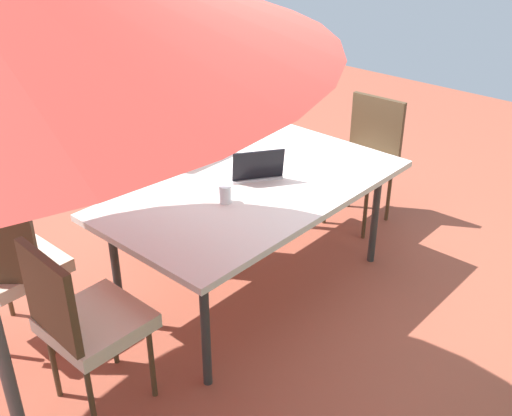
{
  "coord_description": "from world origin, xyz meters",
  "views": [
    {
      "loc": [
        2.51,
        2.25,
        2.45
      ],
      "look_at": [
        0.0,
        0.0,
        0.62
      ],
      "focal_mm": 43.2,
      "sensor_mm": 36.0,
      "label": 1
    }
  ],
  "objects": [
    {
      "name": "cup",
      "position": [
        0.28,
        0.01,
        0.83
      ],
      "size": [
        0.07,
        0.07,
        0.11
      ],
      "primitive_type": "cylinder",
      "color": "white",
      "rests_on": "dining_table"
    },
    {
      "name": "chair_west",
      "position": [
        -1.29,
        -0.03,
        0.55
      ],
      "size": [
        0.47,
        0.46,
        0.98
      ],
      "rotation": [
        0.0,
        0.0,
        1.61
      ],
      "color": "beige",
      "rests_on": "ground_plane"
    },
    {
      "name": "chair_southeast",
      "position": [
        1.29,
        -0.67,
        0.55
      ],
      "size": [
        0.59,
        0.59,
        0.98
      ],
      "rotation": [
        0.0,
        0.0,
        5.44
      ],
      "color": "beige",
      "rests_on": "ground_plane"
    },
    {
      "name": "dining_table",
      "position": [
        0.0,
        0.0,
        0.73
      ],
      "size": [
        1.93,
        1.06,
        0.78
      ],
      "color": "silver",
      "rests_on": "ground_plane"
    },
    {
      "name": "ground_plane",
      "position": [
        0.0,
        0.0,
        -0.01
      ],
      "size": [
        10.0,
        10.0,
        0.02
      ],
      "primitive_type": "cube",
      "color": "#9E4C38"
    },
    {
      "name": "chair_east",
      "position": [
        1.3,
        0.04,
        0.55
      ],
      "size": [
        0.47,
        0.46,
        0.98
      ],
      "rotation": [
        0.0,
        0.0,
        4.66
      ],
      "color": "beige",
      "rests_on": "ground_plane"
    },
    {
      "name": "laptop",
      "position": [
        -0.09,
        -0.08,
        0.83
      ],
      "size": [
        0.4,
        0.38,
        0.21
      ],
      "rotation": [
        0.0,
        0.0,
        -0.6
      ],
      "color": "#B7B7BC",
      "rests_on": "dining_table"
    },
    {
      "name": "chair_south",
      "position": [
        0.0,
        -0.69,
        0.55
      ],
      "size": [
        0.46,
        0.46,
        0.98
      ],
      "rotation": [
        0.0,
        0.0,
        0.01
      ],
      "color": "beige",
      "rests_on": "ground_plane"
    }
  ]
}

